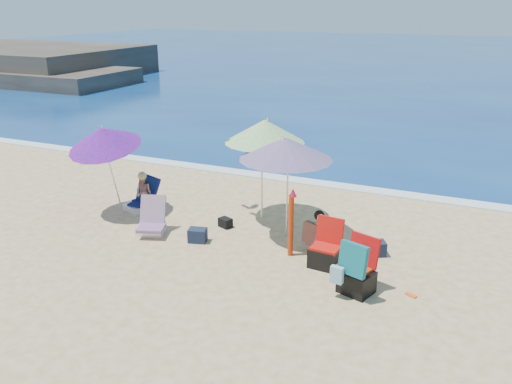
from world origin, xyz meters
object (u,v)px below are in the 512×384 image
at_px(umbrella_blue, 103,137).
at_px(chair_navy, 142,202).
at_px(chair_rainbow, 151,224).
at_px(person_left, 144,192).
at_px(furled_umbrella, 291,219).
at_px(camp_chair_right, 356,273).
at_px(camp_chair_left, 325,252).
at_px(person_center, 319,233).
at_px(umbrella_striped, 265,131).
at_px(umbrella_turquoise, 286,149).

relative_size(umbrella_blue, chair_navy, 2.45).
height_order(chair_rainbow, person_left, person_left).
bearing_deg(person_left, chair_rainbow, -49.16).
relative_size(umbrella_blue, furled_umbrella, 1.62).
xyz_separation_m(chair_rainbow, camp_chair_right, (4.64, -0.69, 0.16)).
height_order(camp_chair_left, person_left, person_left).
bearing_deg(umbrella_blue, chair_navy, 43.13).
bearing_deg(person_left, camp_chair_right, -17.69).
bearing_deg(person_center, umbrella_striped, 144.56).
bearing_deg(furled_umbrella, camp_chair_right, -30.68).
bearing_deg(furled_umbrella, umbrella_striped, 128.30).
xyz_separation_m(umbrella_striped, chair_navy, (-2.92, -0.66, -1.87)).
xyz_separation_m(umbrella_turquoise, chair_navy, (-3.69, 0.07, -1.74)).
distance_m(camp_chair_right, person_center, 1.61).
relative_size(chair_navy, person_center, 1.09).
distance_m(camp_chair_left, person_left, 4.93).
bearing_deg(umbrella_blue, person_center, -0.03).
distance_m(umbrella_striped, chair_navy, 3.53).
height_order(umbrella_striped, person_center, umbrella_striped).
relative_size(umbrella_turquoise, person_center, 2.59).
bearing_deg(chair_rainbow, camp_chair_left, 0.70).
xyz_separation_m(umbrella_blue, furled_umbrella, (4.68, -0.34, -1.09)).
bearing_deg(umbrella_turquoise, chair_navy, 178.98).
bearing_deg(umbrella_blue, person_left, 42.09).
relative_size(umbrella_turquoise, person_left, 2.29).
bearing_deg(chair_navy, camp_chair_right, -17.35).
bearing_deg(person_center, furled_umbrella, -144.45).
height_order(camp_chair_right, person_left, camp_chair_right).
distance_m(umbrella_striped, camp_chair_right, 4.02).
bearing_deg(camp_chair_right, umbrella_blue, 168.75).
bearing_deg(umbrella_turquoise, umbrella_striped, 136.62).
distance_m(umbrella_blue, chair_navy, 1.82).
bearing_deg(person_left, umbrella_blue, -137.91).
xyz_separation_m(umbrella_striped, furled_umbrella, (1.21, -1.53, -1.30)).
height_order(umbrella_turquoise, person_center, umbrella_turquoise).
bearing_deg(person_left, furled_umbrella, -12.27).
bearing_deg(chair_rainbow, umbrella_striped, 41.88).
xyz_separation_m(chair_rainbow, person_left, (-0.94, 1.09, 0.23)).
relative_size(chair_navy, chair_rainbow, 1.05).
distance_m(chair_rainbow, person_center, 3.65).
xyz_separation_m(furled_umbrella, camp_chair_right, (1.51, -0.89, -0.40)).
distance_m(furled_umbrella, camp_chair_right, 1.80).
xyz_separation_m(chair_navy, person_left, (0.05, 0.02, 0.23)).
height_order(chair_navy, person_left, person_left).
bearing_deg(person_center, umbrella_turquoise, 152.86).
bearing_deg(chair_navy, chair_rainbow, -47.20).
relative_size(umbrella_turquoise, umbrella_striped, 0.93).
xyz_separation_m(camp_chair_left, person_center, (-0.28, 0.49, 0.14)).
height_order(umbrella_turquoise, camp_chair_left, umbrella_turquoise).
bearing_deg(umbrella_blue, umbrella_turquoise, 6.19).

